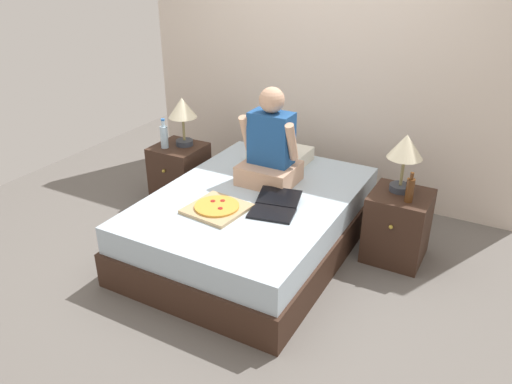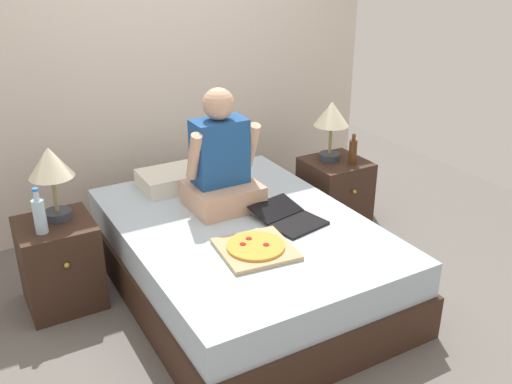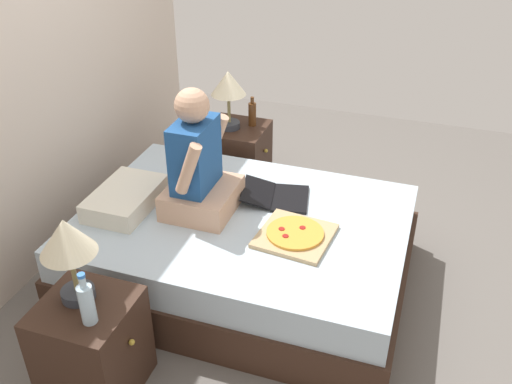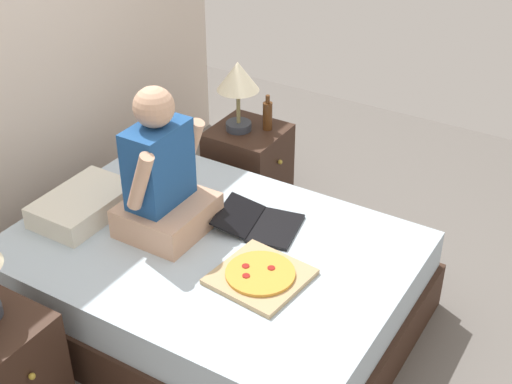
{
  "view_description": "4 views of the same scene",
  "coord_description": "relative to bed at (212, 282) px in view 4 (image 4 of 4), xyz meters",
  "views": [
    {
      "loc": [
        1.7,
        -3.03,
        2.21
      ],
      "look_at": [
        0.14,
        -0.22,
        0.63
      ],
      "focal_mm": 35.0,
      "sensor_mm": 36.0,
      "label": 1
    },
    {
      "loc": [
        -1.49,
        -2.77,
        2.08
      ],
      "look_at": [
        0.03,
        -0.12,
        0.73
      ],
      "focal_mm": 40.0,
      "sensor_mm": 36.0,
      "label": 2
    },
    {
      "loc": [
        -2.68,
        -0.99,
        2.41
      ],
      "look_at": [
        0.05,
        -0.07,
        0.64
      ],
      "focal_mm": 40.0,
      "sensor_mm": 36.0,
      "label": 3
    },
    {
      "loc": [
        -2.34,
        -1.68,
        2.6
      ],
      "look_at": [
        0.12,
        -0.2,
        0.79
      ],
      "focal_mm": 50.0,
      "sensor_mm": 36.0,
      "label": 4
    }
  ],
  "objects": [
    {
      "name": "ground_plane",
      "position": [
        0.0,
        0.0,
        -0.24
      ],
      "size": [
        5.72,
        5.72,
        0.0
      ],
      "primitive_type": "plane",
      "color": "#66605B"
    },
    {
      "name": "bed",
      "position": [
        0.0,
        0.0,
        0.0
      ],
      "size": [
        1.45,
        2.0,
        0.48
      ],
      "color": "#382319",
      "rests_on": "ground"
    },
    {
      "name": "nightstand_right",
      "position": [
        1.04,
        0.42,
        0.04
      ],
      "size": [
        0.44,
        0.47,
        0.55
      ],
      "color": "#382319",
      "rests_on": "ground"
    },
    {
      "name": "lamp_on_right_nightstand",
      "position": [
        1.01,
        0.47,
        0.64
      ],
      "size": [
        0.26,
        0.26,
        0.45
      ],
      "color": "#333842",
      "rests_on": "nightstand_right"
    },
    {
      "name": "beer_bottle",
      "position": [
        1.11,
        0.32,
        0.41
      ],
      "size": [
        0.06,
        0.06,
        0.23
      ],
      "color": "#512D14",
      "rests_on": "nightstand_right"
    },
    {
      "name": "pillow",
      "position": [
        -0.13,
        0.72,
        0.3
      ],
      "size": [
        0.52,
        0.34,
        0.12
      ],
      "primitive_type": "cube",
      "color": "silver",
      "rests_on": "bed"
    },
    {
      "name": "person_seated",
      "position": [
        0.0,
        0.28,
        0.53
      ],
      "size": [
        0.47,
        0.4,
        0.78
      ],
      "color": "tan",
      "rests_on": "bed"
    },
    {
      "name": "laptop",
      "position": [
        0.26,
        -0.15,
        0.27
      ],
      "size": [
        0.39,
        0.47,
        0.07
      ],
      "color": "black",
      "rests_on": "bed"
    },
    {
      "name": "pizza_box",
      "position": [
        -0.11,
        -0.35,
        0.26
      ],
      "size": [
        0.44,
        0.44,
        0.05
      ],
      "color": "tan",
      "rests_on": "bed"
    }
  ]
}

